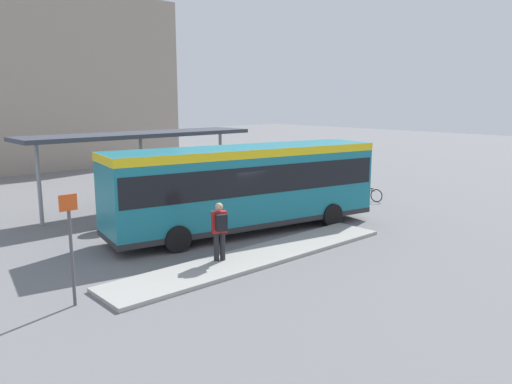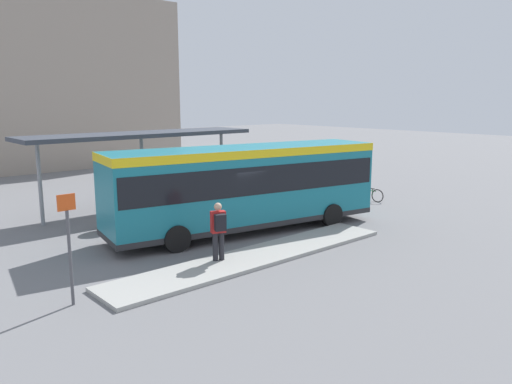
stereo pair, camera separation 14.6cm
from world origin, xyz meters
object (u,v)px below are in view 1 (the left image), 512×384
object	(u,v)px
pedestrian_waiting	(220,228)
bicycle_blue	(353,193)
bicycle_green	(369,194)
platform_sign	(71,245)
potted_planter_near_shelter	(114,211)
city_bus	(246,183)

from	to	relation	value
pedestrian_waiting	bicycle_blue	bearing A→B (deg)	-52.51
bicycle_green	platform_sign	world-z (taller)	platform_sign
bicycle_green	pedestrian_waiting	bearing A→B (deg)	97.96
pedestrian_waiting	potted_planter_near_shelter	world-z (taller)	pedestrian_waiting
bicycle_blue	pedestrian_waiting	bearing A→B (deg)	101.07
city_bus	platform_sign	bearing A→B (deg)	-151.73
platform_sign	city_bus	bearing A→B (deg)	17.96
pedestrian_waiting	potted_planter_near_shelter	distance (m)	6.13
platform_sign	pedestrian_waiting	bearing A→B (deg)	0.58
bicycle_green	potted_planter_near_shelter	size ratio (longest dim) A/B	1.06
city_bus	bicycle_blue	distance (m)	8.13
pedestrian_waiting	bicycle_blue	xyz separation A→B (m)	(11.13, 3.40, -0.79)
pedestrian_waiting	platform_sign	distance (m)	4.61
pedestrian_waiting	city_bus	bearing A→B (deg)	-31.73
city_bus	platform_sign	size ratio (longest dim) A/B	3.92
bicycle_blue	potted_planter_near_shelter	distance (m)	11.92
potted_planter_near_shelter	city_bus	bearing A→B (deg)	-44.58
bicycle_blue	platform_sign	xyz separation A→B (m)	(-15.72, -3.44, 1.19)
platform_sign	bicycle_blue	bearing A→B (deg)	12.36
pedestrian_waiting	bicycle_green	xyz separation A→B (m)	(11.55, 2.74, -0.83)
potted_planter_near_shelter	bicycle_blue	bearing A→B (deg)	-13.09
bicycle_green	bicycle_blue	distance (m)	0.78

